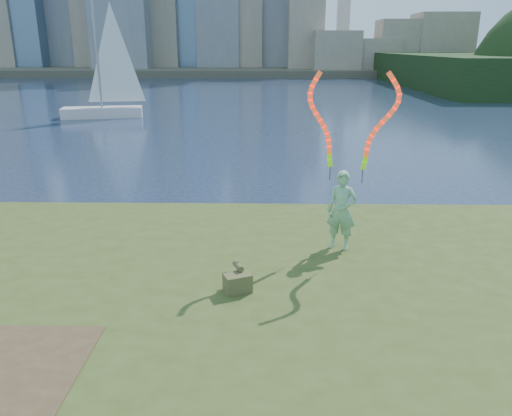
{
  "coord_description": "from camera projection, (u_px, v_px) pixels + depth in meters",
  "views": [
    {
      "loc": [
        1.94,
        -8.65,
        5.09
      ],
      "look_at": [
        1.76,
        1.0,
        1.94
      ],
      "focal_mm": 35.0,
      "sensor_mm": 36.0,
      "label": 1
    }
  ],
  "objects": [
    {
      "name": "canvas_bag",
      "position": [
        238.0,
        282.0,
        9.1
      ],
      "size": [
        0.57,
        0.64,
        0.46
      ],
      "rotation": [
        0.0,
        0.0,
        0.39
      ],
      "color": "#494926",
      "rests_on": "grassy_knoll"
    },
    {
      "name": "grassy_knoll",
      "position": [
        136.0,
        375.0,
        7.55
      ],
      "size": [
        20.0,
        18.0,
        0.8
      ],
      "color": "#384719",
      "rests_on": "ground"
    },
    {
      "name": "sailboat",
      "position": [
        105.0,
        96.0,
        36.69
      ],
      "size": [
        6.15,
        2.96,
        9.24
      ],
      "rotation": [
        0.0,
        0.0,
        0.2
      ],
      "color": "silver",
      "rests_on": "ground"
    },
    {
      "name": "far_shore",
      "position": [
        256.0,
        69.0,
        99.94
      ],
      "size": [
        320.0,
        40.0,
        1.2
      ],
      "primitive_type": "cube",
      "color": "#474234",
      "rests_on": "ground"
    },
    {
      "name": "woman_with_ribbons",
      "position": [
        343.0,
        187.0,
        10.7
      ],
      "size": [
        1.96,
        0.81,
        4.12
      ],
      "rotation": [
        0.0,
        0.0,
        -0.38
      ],
      "color": "#157527",
      "rests_on": "grassy_knoll"
    },
    {
      "name": "ground",
      "position": [
        166.0,
        317.0,
        9.83
      ],
      "size": [
        320.0,
        320.0,
        0.0
      ],
      "primitive_type": "plane",
      "color": "#18253D",
      "rests_on": "ground"
    }
  ]
}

